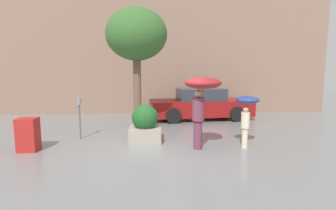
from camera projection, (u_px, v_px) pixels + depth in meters
name	position (u px, v px, depth m)	size (l,w,h in m)	color
ground_plane	(153.00, 151.00, 7.07)	(40.00, 40.00, 0.00)	slate
building_facade	(152.00, 54.00, 13.11)	(18.00, 0.30, 6.00)	#8C6B5B
planter_box	(145.00, 125.00, 7.98)	(0.95, 0.86, 1.15)	#9E9384
person_adult	(201.00, 93.00, 7.02)	(0.97, 0.97, 1.99)	brown
person_child	(247.00, 108.00, 7.31)	(0.66, 0.66, 1.46)	beige
parked_car_near	(201.00, 105.00, 11.74)	(4.59, 2.19, 1.38)	maroon
street_tree	(137.00, 36.00, 9.07)	(2.13, 2.13, 4.32)	brown
parking_meter	(79.00, 110.00, 8.24)	(0.14, 0.14, 1.31)	#595B60
newspaper_box	(28.00, 135.00, 7.06)	(0.50, 0.44, 0.90)	#B2231E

